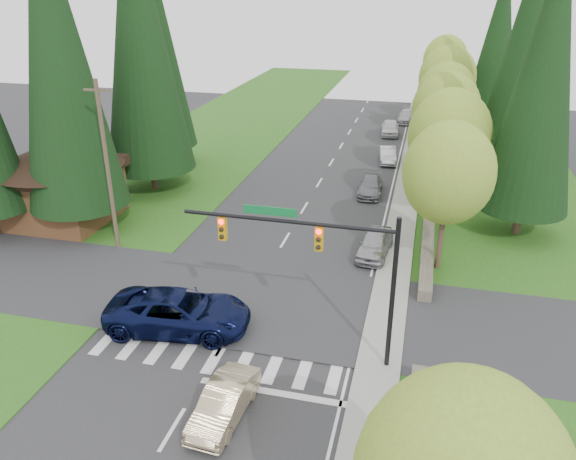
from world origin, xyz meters
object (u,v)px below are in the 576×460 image
at_px(sedan_champagne, 224,403).
at_px(parked_car_c, 388,155).
at_px(parked_car_a, 375,244).
at_px(parked_car_d, 390,128).
at_px(parked_car_b, 370,186).
at_px(parked_car_e, 407,116).
at_px(suv_navy, 179,312).

height_order(sedan_champagne, parked_car_c, sedan_champagne).
relative_size(parked_car_a, parked_car_d, 0.99).
distance_m(parked_car_b, parked_car_d, 17.92).
distance_m(sedan_champagne, parked_car_e, 49.07).
bearing_deg(parked_car_d, parked_car_b, -94.40).
height_order(sedan_champagne, parked_car_a, parked_car_a).
xyz_separation_m(parked_car_b, parked_car_d, (0.00, 17.92, 0.12)).
bearing_deg(parked_car_b, parked_car_c, 84.11).
relative_size(sedan_champagne, parked_car_c, 1.05).
distance_m(suv_navy, parked_car_c, 29.19).
bearing_deg(parked_car_d, sedan_champagne, -97.84).
xyz_separation_m(suv_navy, parked_car_d, (6.55, 37.86, -0.19)).
relative_size(sedan_champagne, parked_car_e, 0.89).
bearing_deg(suv_navy, parked_car_b, -25.47).
bearing_deg(parked_car_b, parked_car_a, -84.12).
distance_m(parked_car_b, parked_car_e, 24.09).
xyz_separation_m(parked_car_c, parked_car_d, (-0.57, 9.55, 0.09)).
xyz_separation_m(sedan_champagne, parked_car_d, (2.57, 42.78, 0.06)).
bearing_deg(suv_navy, sedan_champagne, -148.38).
xyz_separation_m(sedan_champagne, parked_car_c, (3.14, 33.23, -0.03)).
bearing_deg(sedan_champagne, parked_car_e, 89.56).
xyz_separation_m(suv_navy, parked_car_a, (7.95, 9.81, -0.20)).
bearing_deg(parked_car_b, parked_car_d, 88.01).
height_order(parked_car_a, parked_car_c, parked_car_a).
height_order(parked_car_b, parked_car_c, parked_car_c).
relative_size(parked_car_c, parked_car_e, 0.85).
distance_m(parked_car_a, parked_car_d, 28.08).
bearing_deg(parked_car_c, suv_navy, -111.63).
bearing_deg(parked_car_e, sedan_champagne, -94.45).
relative_size(suv_navy, parked_car_c, 1.70).
height_order(suv_navy, parked_car_d, suv_navy).
relative_size(suv_navy, parked_car_e, 1.44).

